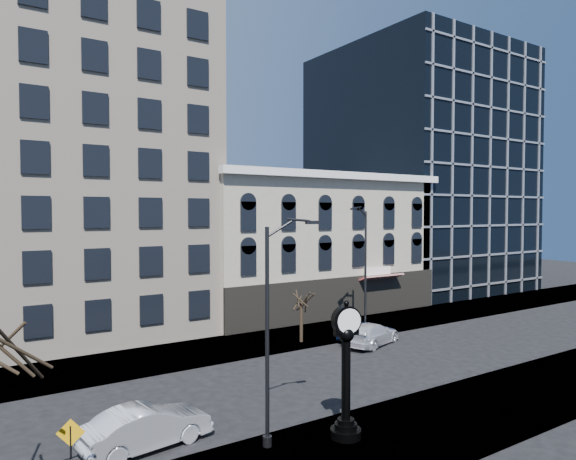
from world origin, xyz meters
TOP-DOWN VIEW (x-y plane):
  - ground at (0.00, 0.00)m, footprint 160.00×160.00m
  - sidewalk_far at (0.00, 8.00)m, footprint 160.00×6.00m
  - sidewalk_near at (0.00, -8.00)m, footprint 160.00×6.00m
  - cream_tower at (-6.11, 18.88)m, footprint 15.90×15.40m
  - victorian_row at (12.00, 15.89)m, footprint 22.60×11.19m
  - glass_office at (32.00, 20.91)m, footprint 20.00×20.15m
  - street_clock at (-2.47, -7.04)m, footprint 1.25×1.25m
  - street_lamp_near at (-4.86, -6.12)m, footprint 2.30×0.67m
  - street_lamp_far at (9.59, 5.79)m, footprint 2.37×1.12m
  - bare_tree_far at (4.65, 6.35)m, footprint 2.56×2.56m
  - warning_sign at (-12.55, -6.00)m, footprint 0.80×0.39m
  - car_near_b at (-9.34, -3.33)m, footprint 5.18×2.40m
  - car_far_a at (8.93, 4.27)m, footprint 4.92×2.53m
  - car_far_b at (8.47, 3.39)m, footprint 5.56×3.70m

SIDE VIEW (x-z plane):
  - ground at x=0.00m, z-range 0.00..0.00m
  - sidewalk_far at x=0.00m, z-range 0.00..0.12m
  - sidewalk_near at x=0.00m, z-range 0.00..0.12m
  - car_far_a at x=8.93m, z-range 0.00..1.33m
  - car_far_b at x=8.47m, z-range 0.00..1.50m
  - car_near_b at x=-9.34m, z-range 0.00..1.65m
  - warning_sign at x=-12.55m, z-range 0.62..3.26m
  - street_clock at x=-2.47m, z-range -0.14..5.35m
  - bare_tree_far at x=4.65m, z-range 1.23..5.62m
  - victorian_row at x=12.00m, z-range -0.25..12.25m
  - street_lamp_near at x=-4.86m, z-range 2.40..11.33m
  - street_lamp_far at x=9.59m, z-range 2.56..12.15m
  - glass_office at x=32.00m, z-range 0.00..28.00m
  - cream_tower at x=-6.11m, z-range -1.93..40.57m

